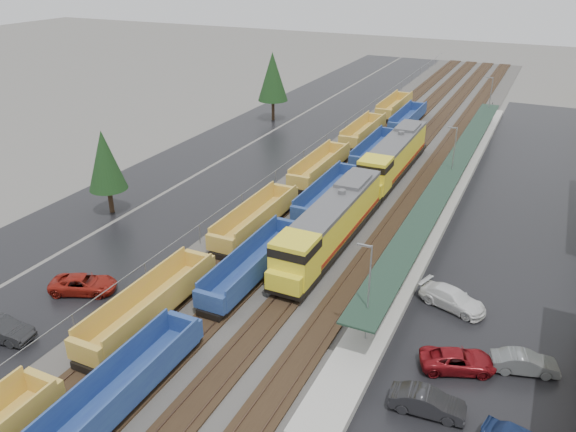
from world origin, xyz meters
name	(u,v)px	position (x,y,z in m)	size (l,w,h in m)	color
ballast_strip	(392,157)	(0.00, 60.00, 0.04)	(20.00, 160.00, 0.08)	#302D2B
trackbed	(392,157)	(0.00, 60.00, 0.16)	(14.60, 160.00, 0.22)	black
west_parking_lot	(291,143)	(-15.00, 60.00, 0.01)	(10.00, 160.00, 0.02)	black
west_road	(232,134)	(-25.00, 60.00, 0.01)	(9.00, 160.00, 0.02)	black
east_commuter_lot	(538,210)	(19.00, 50.00, 0.01)	(16.00, 100.00, 0.02)	black
station_platform	(449,190)	(9.50, 50.01, 0.73)	(3.00, 80.00, 8.00)	#9E9B93
chainlink_fence	(322,140)	(-9.50, 58.44, 1.61)	(0.08, 160.04, 2.02)	gray
tree_west_near	(105,160)	(-22.00, 30.00, 5.82)	(3.96, 3.96, 9.00)	#332316
tree_west_far	(273,77)	(-23.00, 70.00, 7.12)	(4.84, 4.84, 11.00)	#332316
locomotive_lead	(330,225)	(2.00, 32.05, 2.56)	(3.25, 21.41, 4.85)	black
locomotive_trail	(393,157)	(2.00, 53.05, 2.56)	(3.25, 21.41, 4.85)	black
well_string_yellow	(256,220)	(-6.00, 32.70, 1.23)	(2.85, 113.38, 2.52)	gold
well_string_blue	(296,224)	(-2.00, 33.48, 1.19)	(2.71, 99.72, 2.40)	navy
parked_car_west_b	(0,329)	(-14.24, 9.66, 0.80)	(4.89, 1.70, 1.61)	black
parked_car_west_c	(83,284)	(-13.35, 16.87, 0.73)	(5.27, 2.43, 1.47)	maroon
parked_car_east_a	(427,403)	(14.81, 15.62, 0.74)	(4.52, 1.58, 1.49)	black
parked_car_east_b	(458,361)	(15.75, 20.36, 0.69)	(4.93, 2.28, 1.37)	maroon
parked_car_east_c	(453,299)	(14.07, 27.50, 0.77)	(5.30, 2.15, 1.54)	silver
parked_car_east_e	(525,363)	(19.76, 21.98, 0.71)	(4.28, 1.49, 1.41)	#595C5E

